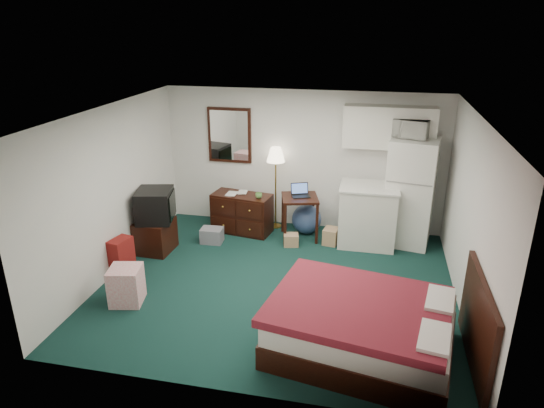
% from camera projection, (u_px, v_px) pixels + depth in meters
% --- Properties ---
extents(floor, '(5.00, 4.50, 0.01)m').
position_uv_depth(floor, '(278.00, 284.00, 7.08)').
color(floor, black).
rests_on(floor, ground).
extents(ceiling, '(5.00, 4.50, 0.01)m').
position_uv_depth(ceiling, '(279.00, 113.00, 6.19)').
color(ceiling, silver).
rests_on(ceiling, walls).
extents(walls, '(5.01, 4.51, 2.50)m').
position_uv_depth(walls, '(278.00, 204.00, 6.64)').
color(walls, silver).
rests_on(walls, floor).
extents(mirror, '(0.80, 0.06, 1.00)m').
position_uv_depth(mirror, '(230.00, 135.00, 8.78)').
color(mirror, white).
rests_on(mirror, walls).
extents(upper_cabinets, '(1.50, 0.35, 0.70)m').
position_uv_depth(upper_cabinets, '(389.00, 127.00, 7.99)').
color(upper_cabinets, silver).
rests_on(upper_cabinets, walls).
extents(headboard, '(0.06, 1.56, 1.00)m').
position_uv_depth(headboard, '(477.00, 324.00, 5.23)').
color(headboard, black).
rests_on(headboard, walls).
extents(dresser, '(1.11, 0.63, 0.71)m').
position_uv_depth(dresser, '(242.00, 213.00, 8.71)').
color(dresser, black).
rests_on(dresser, floor).
extents(floor_lamp, '(0.34, 0.34, 1.51)m').
position_uv_depth(floor_lamp, '(276.00, 188.00, 8.77)').
color(floor_lamp, '#B58B35').
rests_on(floor_lamp, floor).
extents(desk, '(0.74, 0.74, 0.76)m').
position_uv_depth(desk, '(299.00, 217.00, 8.46)').
color(desk, black).
rests_on(desk, floor).
extents(exercise_ball, '(0.53, 0.53, 0.53)m').
position_uv_depth(exercise_ball, '(307.00, 219.00, 8.69)').
color(exercise_ball, '#375186').
rests_on(exercise_ball, floor).
extents(kitchen_counter, '(0.93, 0.71, 1.01)m').
position_uv_depth(kitchen_counter, '(368.00, 216.00, 8.18)').
color(kitchen_counter, silver).
rests_on(kitchen_counter, floor).
extents(fridge, '(0.87, 0.87, 1.82)m').
position_uv_depth(fridge, '(410.00, 192.00, 8.10)').
color(fridge, silver).
rests_on(fridge, floor).
extents(bed, '(2.23, 1.87, 0.64)m').
position_uv_depth(bed, '(362.00, 328.00, 5.55)').
color(bed, '#4C101C').
rests_on(bed, floor).
extents(tv_stand, '(0.56, 0.61, 0.54)m').
position_uv_depth(tv_stand, '(155.00, 236.00, 8.01)').
color(tv_stand, black).
rests_on(tv_stand, floor).
extents(suitcase, '(0.30, 0.40, 0.58)m').
position_uv_depth(suitcase, '(122.00, 257.00, 7.26)').
color(suitcase, maroon).
rests_on(suitcase, floor).
extents(retail_box, '(0.49, 0.49, 0.52)m').
position_uv_depth(retail_box, '(126.00, 285.00, 6.55)').
color(retail_box, white).
rests_on(retail_box, floor).
extents(file_bin, '(0.38, 0.29, 0.26)m').
position_uv_depth(file_bin, '(212.00, 235.00, 8.36)').
color(file_bin, slate).
rests_on(file_bin, floor).
extents(cardboard_box_a, '(0.28, 0.25, 0.21)m').
position_uv_depth(cardboard_box_a, '(291.00, 240.00, 8.25)').
color(cardboard_box_a, '#A27855').
rests_on(cardboard_box_a, floor).
extents(cardboard_box_b, '(0.28, 0.31, 0.28)m').
position_uv_depth(cardboard_box_b, '(331.00, 236.00, 8.31)').
color(cardboard_box_b, '#A27855').
rests_on(cardboard_box_b, floor).
extents(laptop, '(0.37, 0.34, 0.21)m').
position_uv_depth(laptop, '(301.00, 191.00, 8.30)').
color(laptop, black).
rests_on(laptop, desk).
extents(crt_tv, '(0.69, 0.72, 0.52)m').
position_uv_depth(crt_tv, '(155.00, 205.00, 7.84)').
color(crt_tv, black).
rests_on(crt_tv, tv_stand).
extents(microwave, '(0.61, 0.45, 0.37)m').
position_uv_depth(microwave, '(412.00, 126.00, 7.78)').
color(microwave, silver).
rests_on(microwave, fridge).
extents(book_a, '(0.18, 0.02, 0.25)m').
position_uv_depth(book_a, '(227.00, 187.00, 8.57)').
color(book_a, '#A27855').
rests_on(book_a, dresser).
extents(book_b, '(0.17, 0.04, 0.22)m').
position_uv_depth(book_b, '(238.00, 187.00, 8.64)').
color(book_b, '#A27855').
rests_on(book_b, dresser).
extents(mug, '(0.13, 0.11, 0.12)m').
position_uv_depth(mug, '(259.00, 195.00, 8.39)').
color(mug, '#619D49').
rests_on(mug, dresser).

